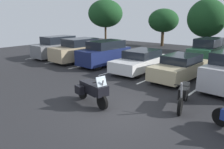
{
  "coord_description": "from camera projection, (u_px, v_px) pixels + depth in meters",
  "views": [
    {
      "loc": [
        5.21,
        -6.43,
        3.68
      ],
      "look_at": [
        -1.05,
        1.19,
        1.09
      ],
      "focal_mm": 35.8,
      "sensor_mm": 36.0,
      "label": 1
    }
  ],
  "objects": [
    {
      "name": "motorcycle_touring",
      "position": [
        93.0,
        90.0,
        9.43
      ],
      "size": [
        2.19,
        1.06,
        1.37
      ],
      "color": "black",
      "rests_on": "ground"
    },
    {
      "name": "ground",
      "position": [
        113.0,
        112.0,
        8.95
      ],
      "size": [
        44.0,
        44.0,
        0.1
      ],
      "primitive_type": "cube",
      "color": "#262628"
    },
    {
      "name": "tree_right",
      "position": [
        163.0,
        21.0,
        27.46
      ],
      "size": [
        3.68,
        3.68,
        4.58
      ],
      "color": "#4C3823",
      "rests_on": "ground"
    },
    {
      "name": "parking_stripes",
      "position": [
        158.0,
        75.0,
        14.26
      ],
      "size": [
        23.44,
        4.88,
        0.01
      ],
      "color": "silver",
      "rests_on": "ground"
    },
    {
      "name": "car_navy",
      "position": [
        105.0,
        53.0,
        16.95
      ],
      "size": [
        1.95,
        4.38,
        1.89
      ],
      "color": "navy",
      "rests_on": "ground"
    },
    {
      "name": "car_white",
      "position": [
        141.0,
        61.0,
        15.23
      ],
      "size": [
        1.96,
        4.9,
        1.45
      ],
      "color": "white",
      "rests_on": "ground"
    },
    {
      "name": "car_tan",
      "position": [
        78.0,
        50.0,
        18.44
      ],
      "size": [
        2.2,
        4.43,
        1.9
      ],
      "color": "tan",
      "rests_on": "ground"
    },
    {
      "name": "car_far_green",
      "position": [
        207.0,
        50.0,
        18.78
      ],
      "size": [
        1.86,
        4.59,
        1.88
      ],
      "color": "#235638",
      "rests_on": "ground"
    },
    {
      "name": "tree_rear",
      "position": [
        105.0,
        14.0,
        29.52
      ],
      "size": [
        4.56,
        4.56,
        5.8
      ],
      "color": "#4C3823",
      "rests_on": "ground"
    },
    {
      "name": "car_grey",
      "position": [
        57.0,
        47.0,
        20.22
      ],
      "size": [
        1.89,
        4.42,
        1.93
      ],
      "color": "slate",
      "rests_on": "ground"
    },
    {
      "name": "tree_center_left",
      "position": [
        207.0,
        18.0,
        23.01
      ],
      "size": [
        3.88,
        3.88,
        5.4
      ],
      "color": "#4C3823",
      "rests_on": "ground"
    },
    {
      "name": "motorcycle_third",
      "position": [
        184.0,
        94.0,
        9.16
      ],
      "size": [
        0.81,
        2.33,
        1.33
      ],
      "color": "black",
      "rests_on": "ground"
    },
    {
      "name": "car_champagne",
      "position": [
        180.0,
        67.0,
        13.21
      ],
      "size": [
        2.05,
        4.56,
        1.47
      ],
      "color": "#C1B289",
      "rests_on": "ground"
    }
  ]
}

